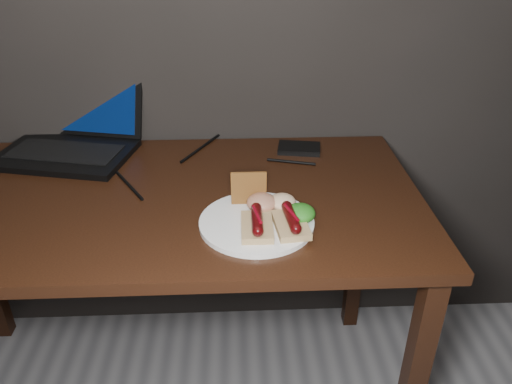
{
  "coord_description": "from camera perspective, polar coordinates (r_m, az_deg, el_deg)",
  "views": [
    {
      "loc": [
        0.23,
        0.26,
        1.39
      ],
      "look_at": [
        0.27,
        1.26,
        0.82
      ],
      "focal_mm": 35.0,
      "sensor_mm": 36.0,
      "label": 1
    }
  ],
  "objects": [
    {
      "name": "laptop",
      "position": [
        1.6,
        -20.24,
        6.41
      ],
      "size": [
        0.44,
        0.41,
        0.25
      ],
      "color": "black",
      "rests_on": "desk"
    },
    {
      "name": "coleslaw_mound",
      "position": [
        1.19,
        3.03,
        -1.13
      ],
      "size": [
        0.06,
        0.06,
        0.04
      ],
      "primitive_type": "ellipsoid",
      "color": "beige",
      "rests_on": "plate"
    },
    {
      "name": "desk",
      "position": [
        1.35,
        -11.88,
        -3.61
      ],
      "size": [
        1.4,
        0.7,
        0.75
      ],
      "color": "#31190C",
      "rests_on": "ground"
    },
    {
      "name": "bread_sausage_center",
      "position": [
        1.11,
        0.11,
        -3.63
      ],
      "size": [
        0.07,
        0.12,
        0.04
      ],
      "color": "tan",
      "rests_on": "plate"
    },
    {
      "name": "salad_greens",
      "position": [
        1.14,
        5.07,
        -2.42
      ],
      "size": [
        0.07,
        0.07,
        0.04
      ],
      "primitive_type": "ellipsoid",
      "color": "#145F13",
      "rests_on": "plate"
    },
    {
      "name": "plate",
      "position": [
        1.15,
        0.07,
        -3.5
      ],
      "size": [
        0.28,
        0.28,
        0.01
      ],
      "primitive_type": "cylinder",
      "rotation": [
        0.0,
        0.0,
        -0.05
      ],
      "color": "white",
      "rests_on": "desk"
    },
    {
      "name": "desk_cables",
      "position": [
        1.45,
        -13.21,
        2.83
      ],
      "size": [
        1.02,
        0.41,
        0.01
      ],
      "color": "black",
      "rests_on": "desk"
    },
    {
      "name": "salsa_mound",
      "position": [
        1.18,
        0.66,
        -1.21
      ],
      "size": [
        0.07,
        0.07,
        0.04
      ],
      "primitive_type": "ellipsoid",
      "color": "maroon",
      "rests_on": "plate"
    },
    {
      "name": "hard_drive",
      "position": [
        1.51,
        4.94,
        4.99
      ],
      "size": [
        0.14,
        0.1,
        0.02
      ],
      "primitive_type": "cube",
      "rotation": [
        0.0,
        0.0,
        -0.16
      ],
      "color": "black",
      "rests_on": "desk"
    },
    {
      "name": "crispbread",
      "position": [
        1.19,
        -0.84,
        0.44
      ],
      "size": [
        0.08,
        0.01,
        0.08
      ],
      "primitive_type": "cube",
      "color": "brown",
      "rests_on": "plate"
    },
    {
      "name": "bread_sausage_right",
      "position": [
        1.12,
        4.02,
        -3.38
      ],
      "size": [
        0.08,
        0.12,
        0.04
      ],
      "color": "tan",
      "rests_on": "plate"
    }
  ]
}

